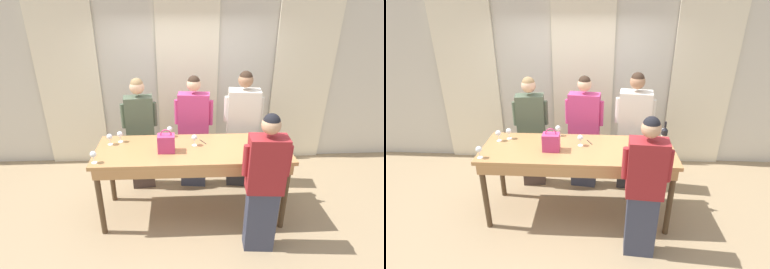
% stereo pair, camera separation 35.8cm
% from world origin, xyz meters
% --- Properties ---
extents(ground_plane, '(18.00, 18.00, 0.00)m').
position_xyz_m(ground_plane, '(0.00, 0.00, 0.00)').
color(ground_plane, tan).
extents(wall_back, '(12.00, 0.06, 2.80)m').
position_xyz_m(wall_back, '(0.00, 1.59, 1.40)').
color(wall_back, beige).
rests_on(wall_back, ground_plane).
extents(curtain_panel_left, '(0.99, 0.03, 2.69)m').
position_xyz_m(curtain_panel_left, '(-1.92, 1.53, 1.34)').
color(curtain_panel_left, '#EFE5C6').
rests_on(curtain_panel_left, ground_plane).
extents(curtain_panel_center, '(0.99, 0.03, 2.69)m').
position_xyz_m(curtain_panel_center, '(0.00, 1.53, 1.34)').
color(curtain_panel_center, '#EFE5C6').
rests_on(curtain_panel_center, ground_plane).
extents(curtain_panel_right, '(0.99, 0.03, 2.69)m').
position_xyz_m(curtain_panel_right, '(1.92, 1.53, 1.34)').
color(curtain_panel_right, '#EFE5C6').
rests_on(curtain_panel_right, ground_plane).
extents(tasting_bar, '(2.40, 0.83, 1.00)m').
position_xyz_m(tasting_bar, '(0.00, -0.03, 0.89)').
color(tasting_bar, '#B27F4C').
rests_on(tasting_bar, ground_plane).
extents(wine_bottle, '(0.08, 0.08, 0.30)m').
position_xyz_m(wine_bottle, '(1.09, 0.20, 1.11)').
color(wine_bottle, black).
rests_on(wine_bottle, tasting_bar).
extents(handbag, '(0.21, 0.15, 0.29)m').
position_xyz_m(handbag, '(-0.32, -0.07, 1.11)').
color(handbag, '#C63870').
rests_on(handbag, tasting_bar).
extents(wine_glass_front_left, '(0.07, 0.07, 0.15)m').
position_xyz_m(wine_glass_front_left, '(0.03, 0.08, 1.10)').
color(wine_glass_front_left, white).
rests_on(wine_glass_front_left, tasting_bar).
extents(wine_glass_front_mid, '(0.07, 0.07, 0.15)m').
position_xyz_m(wine_glass_front_mid, '(1.12, 0.35, 1.10)').
color(wine_glass_front_mid, white).
rests_on(wine_glass_front_mid, tasting_bar).
extents(wine_glass_front_right, '(0.07, 0.07, 0.15)m').
position_xyz_m(wine_glass_front_right, '(-1.04, 0.16, 1.10)').
color(wine_glass_front_right, white).
rests_on(wine_glass_front_right, tasting_bar).
extents(wine_glass_center_left, '(0.07, 0.07, 0.15)m').
position_xyz_m(wine_glass_center_left, '(-0.92, 0.23, 1.10)').
color(wine_glass_center_left, white).
rests_on(wine_glass_center_left, tasting_bar).
extents(wine_glass_center_mid, '(0.07, 0.07, 0.15)m').
position_xyz_m(wine_glass_center_mid, '(-0.28, 0.35, 1.10)').
color(wine_glass_center_mid, white).
rests_on(wine_glass_center_mid, tasting_bar).
extents(wine_glass_center_right, '(0.07, 0.07, 0.15)m').
position_xyz_m(wine_glass_center_right, '(-1.13, -0.30, 1.10)').
color(wine_glass_center_right, white).
rests_on(wine_glass_center_right, tasting_bar).
extents(napkin, '(0.15, 0.15, 0.00)m').
position_xyz_m(napkin, '(-0.35, 0.25, 1.00)').
color(napkin, white).
rests_on(napkin, tasting_bar).
extents(pen, '(0.08, 0.13, 0.01)m').
position_xyz_m(pen, '(0.15, 0.17, 1.00)').
color(pen, black).
rests_on(pen, tasting_bar).
extents(guest_olive_jacket, '(0.51, 0.27, 1.72)m').
position_xyz_m(guest_olive_jacket, '(-0.72, 0.70, 0.89)').
color(guest_olive_jacket, '#473833').
rests_on(guest_olive_jacket, ground_plane).
extents(guest_pink_top, '(0.56, 0.26, 1.74)m').
position_xyz_m(guest_pink_top, '(0.05, 0.70, 0.89)').
color(guest_pink_top, '#383D51').
rests_on(guest_pink_top, ground_plane).
extents(guest_cream_sweater, '(0.56, 0.32, 1.80)m').
position_xyz_m(guest_cream_sweater, '(0.77, 0.70, 0.91)').
color(guest_cream_sweater, '#28282D').
rests_on(guest_cream_sweater, ground_plane).
extents(host_pouring, '(0.51, 0.26, 1.69)m').
position_xyz_m(host_pouring, '(0.74, -0.65, 0.87)').
color(host_pouring, '#383D51').
rests_on(host_pouring, ground_plane).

